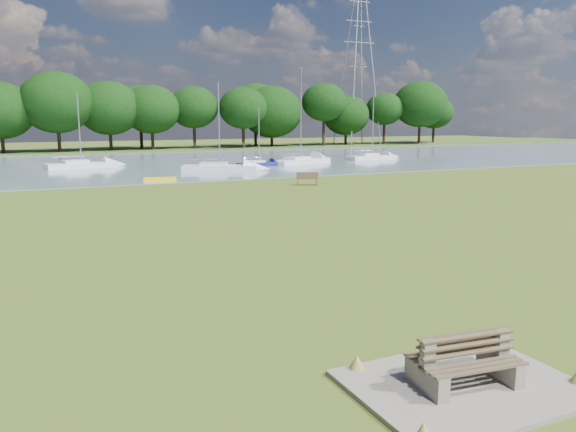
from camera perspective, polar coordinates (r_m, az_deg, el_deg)
name	(u,v)px	position (r m, az deg, el deg)	size (l,w,h in m)	color
ground	(226,242)	(23.33, -6.35, -2.68)	(220.00, 220.00, 0.00)	brown
river	(101,166)	(64.21, -18.50, 4.88)	(220.00, 40.00, 0.10)	gray
far_bank	(77,151)	(94.01, -20.65, 6.19)	(220.00, 20.00, 0.40)	#4C6626
concrete_pad	(463,386)	(11.61, 17.38, -16.13)	(4.20, 3.20, 0.10)	gray
bench_pair	(465,362)	(11.42, 17.51, -13.95)	(2.09, 1.37, 1.06)	gray
riverbank_bench	(307,179)	(42.80, 1.96, 3.81)	(1.72, 1.14, 1.03)	brown
kayak	(160,179)	(46.88, -12.87, 3.69)	(2.62, 0.61, 0.26)	yellow
pylon	(359,41)	(108.80, 7.21, 17.20)	(6.43, 4.50, 30.49)	#9D9FA2
tree_line	(85,105)	(90.02, -19.94, 10.59)	(146.13, 9.75, 11.81)	black
sailboat_1	(372,156)	(69.92, 8.49, 6.07)	(6.51, 2.27, 7.85)	silver
sailboat_2	(259,163)	(59.34, -2.99, 5.43)	(5.05, 2.21, 6.12)	navy
sailboat_3	(219,166)	(54.92, -7.03, 5.09)	(7.40, 4.86, 8.40)	silver
sailboat_4	(300,159)	(62.84, 1.25, 5.77)	(8.24, 5.28, 10.44)	silver
sailboat_6	(81,163)	(60.95, -20.32, 5.04)	(7.14, 3.20, 7.51)	silver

